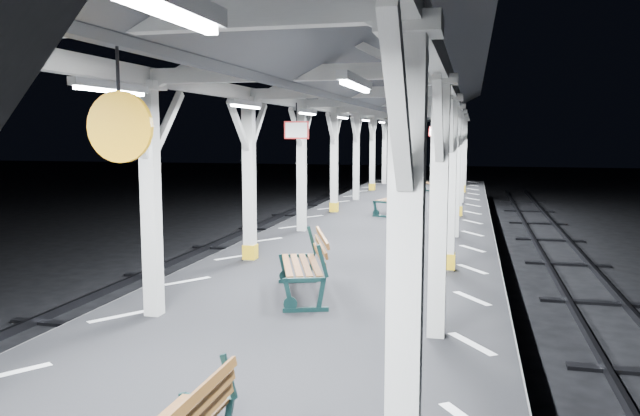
% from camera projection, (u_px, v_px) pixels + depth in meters
% --- Properties ---
extents(ground, '(120.00, 120.00, 0.00)m').
position_uv_depth(ground, '(322.00, 347.00, 10.56)').
color(ground, black).
rests_on(ground, ground).
extents(platform, '(6.00, 50.00, 1.00)m').
position_uv_depth(platform, '(322.00, 318.00, 10.50)').
color(platform, black).
rests_on(platform, ground).
extents(hazard_stripes_left, '(1.00, 48.00, 0.01)m').
position_uv_depth(hazard_stripes_left, '(187.00, 281.00, 11.02)').
color(hazard_stripes_left, silver).
rests_on(hazard_stripes_left, platform).
extents(hazard_stripes_right, '(1.00, 48.00, 0.01)m').
position_uv_depth(hazard_stripes_right, '(472.00, 298.00, 9.87)').
color(hazard_stripes_right, silver).
rests_on(hazard_stripes_right, platform).
extents(track_left, '(2.20, 60.00, 0.16)m').
position_uv_depth(track_left, '(64.00, 321.00, 11.73)').
color(track_left, '#2D2D33').
rests_on(track_left, ground).
extents(canopy, '(5.40, 49.00, 4.65)m').
position_uv_depth(canopy, '(322.00, 73.00, 10.00)').
color(canopy, silver).
rests_on(canopy, platform).
extents(bench_mid, '(1.26, 1.99, 1.01)m').
position_uv_depth(bench_mid, '(308.00, 263.00, 9.97)').
color(bench_mid, '#13302F').
rests_on(bench_mid, platform).
extents(bench_far, '(1.15, 1.95, 1.00)m').
position_uv_depth(bench_far, '(397.00, 198.00, 20.03)').
color(bench_far, '#13302F').
rests_on(bench_far, platform).
extents(bench_extra, '(0.99, 1.61, 0.82)m').
position_uv_depth(bench_extra, '(435.00, 183.00, 27.33)').
color(bench_extra, '#13302F').
rests_on(bench_extra, platform).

